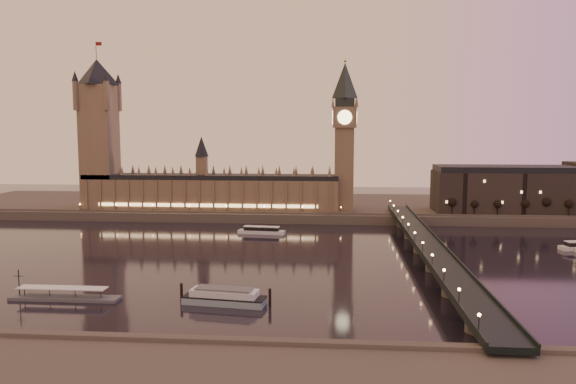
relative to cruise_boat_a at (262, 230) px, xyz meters
name	(u,v)px	position (x,y,z in m)	size (l,w,h in m)	color
ground	(237,258)	(-3.70, -64.32, -2.01)	(700.00, 700.00, 0.00)	black
far_embankment	(312,207)	(26.30, 100.68, 0.99)	(560.00, 130.00, 6.00)	#423D35
palace_of_westminster	(210,188)	(-43.83, 56.67, 19.70)	(180.00, 26.62, 52.00)	brown
victoria_tower	(99,125)	(-123.70, 56.68, 63.78)	(31.68, 31.68, 118.00)	brown
big_ben	(344,128)	(50.29, 56.66, 61.94)	(17.68, 17.68, 104.00)	brown
westminster_bridge	(426,250)	(87.91, -64.32, 3.51)	(13.20, 260.00, 15.30)	black
city_block	(548,189)	(191.24, 66.61, 20.23)	(155.00, 45.00, 34.00)	black
bare_tree_0	(453,203)	(122.49, 44.68, 12.12)	(5.37, 5.37, 10.92)	black
bare_tree_1	(476,203)	(137.37, 44.68, 12.12)	(5.37, 5.37, 10.92)	black
bare_tree_2	(499,204)	(152.25, 44.68, 12.12)	(5.37, 5.37, 10.92)	black
bare_tree_3	(522,204)	(167.13, 44.68, 12.12)	(5.37, 5.37, 10.92)	black
bare_tree_4	(546,204)	(182.01, 44.68, 12.12)	(5.37, 5.37, 10.92)	black
bare_tree_5	(569,204)	(196.89, 44.68, 12.12)	(5.37, 5.37, 10.92)	black
cruise_boat_a	(262,230)	(0.00, 0.00, 0.00)	(28.97, 9.02, 4.56)	silver
moored_barge	(224,297)	(4.38, -137.82, 0.68)	(34.40, 12.22, 6.36)	#869FAB
pontoon_pier	(65,296)	(-55.87, -137.46, -0.83)	(41.12, 6.85, 10.96)	#595B5E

